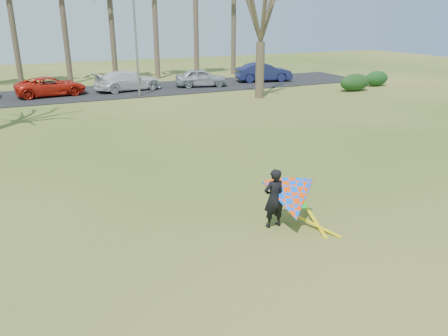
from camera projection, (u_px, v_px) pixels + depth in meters
name	position (u px, v px, depth m)	size (l,w,h in m)	color
ground	(251.00, 223.00, 12.96)	(100.00, 100.00, 0.00)	#265312
parking_strip	(105.00, 92.00, 34.46)	(46.00, 7.00, 0.06)	black
bare_tree_right	(262.00, 3.00, 30.10)	(6.27, 6.27, 9.21)	#4A3D2C
streetlight	(138.00, 35.00, 31.23)	(2.28, 0.18, 8.00)	gray
hedge_near	(355.00, 82.00, 34.92)	(2.74, 1.24, 1.37)	#143513
hedge_far	(377.00, 79.00, 37.32)	(2.30, 1.08, 1.28)	#143717
car_2	(51.00, 86.00, 32.57)	(2.32, 5.04, 1.40)	red
car_3	(128.00, 81.00, 34.83)	(2.16, 5.31, 1.54)	silver
car_4	(201.00, 78.00, 36.72)	(1.73, 4.30, 1.47)	#9FA5AD
car_5	(264.00, 72.00, 39.45)	(1.74, 5.00, 1.65)	#1A1F4E
kite_flyer	(290.00, 200.00, 12.47)	(2.13, 2.39, 2.02)	black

